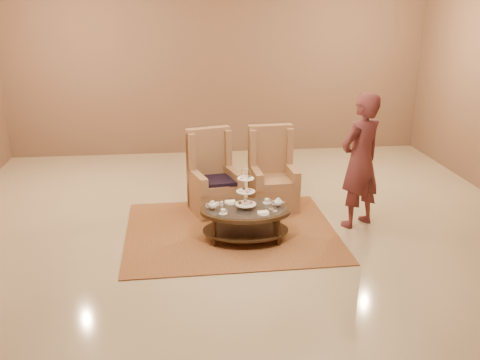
{
  "coord_description": "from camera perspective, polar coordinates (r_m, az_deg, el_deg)",
  "views": [
    {
      "loc": [
        -0.74,
        -6.29,
        2.91
      ],
      "look_at": [
        -0.01,
        0.2,
        0.68
      ],
      "focal_mm": 40.0,
      "sensor_mm": 36.0,
      "label": 1
    }
  ],
  "objects": [
    {
      "name": "armchair_right",
      "position": [
        7.78,
        3.45,
        -0.04
      ],
      "size": [
        0.67,
        0.69,
        1.18
      ],
      "rotation": [
        0.0,
        0.0,
        0.05
      ],
      "color": "#A2734C",
      "rests_on": "ground"
    },
    {
      "name": "ceiling",
      "position": [
        6.97,
        0.24,
        -5.84
      ],
      "size": [
        8.0,
        8.0,
        0.02
      ],
      "primitive_type": "cube",
      "color": "white",
      "rests_on": "ground"
    },
    {
      "name": "tea_table",
      "position": [
        6.7,
        0.6,
        -3.66
      ],
      "size": [
        1.19,
        0.87,
        0.95
      ],
      "rotation": [
        0.0,
        0.0,
        -0.08
      ],
      "color": "black",
      "rests_on": "ground"
    },
    {
      "name": "rug",
      "position": [
        7.04,
        -0.98,
        -5.49
      ],
      "size": [
        2.76,
        2.31,
        0.01
      ],
      "rotation": [
        0.0,
        0.0,
        0.02
      ],
      "color": "#9C6937",
      "rests_on": "ground"
    },
    {
      "name": "person",
      "position": [
        7.13,
        12.72,
        2.0
      ],
      "size": [
        0.78,
        0.7,
        1.8
      ],
      "rotation": [
        0.0,
        0.0,
        3.65
      ],
      "color": "#5C2729",
      "rests_on": "ground"
    },
    {
      "name": "armchair_left",
      "position": [
        7.63,
        -2.89,
        -0.39
      ],
      "size": [
        0.79,
        0.8,
        1.17
      ],
      "rotation": [
        0.0,
        0.0,
        0.28
      ],
      "color": "#A2734C",
      "rests_on": "ground"
    },
    {
      "name": "wall_back",
      "position": [
        10.38,
        -2.37,
        12.41
      ],
      "size": [
        8.0,
        0.04,
        3.5
      ],
      "primitive_type": "cube",
      "color": "brown",
      "rests_on": "ground"
    },
    {
      "name": "ground",
      "position": [
        6.97,
        0.24,
        -5.84
      ],
      "size": [
        8.0,
        8.0,
        0.0
      ],
      "primitive_type": "plane",
      "color": "#BBAB8B",
      "rests_on": "ground"
    }
  ]
}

